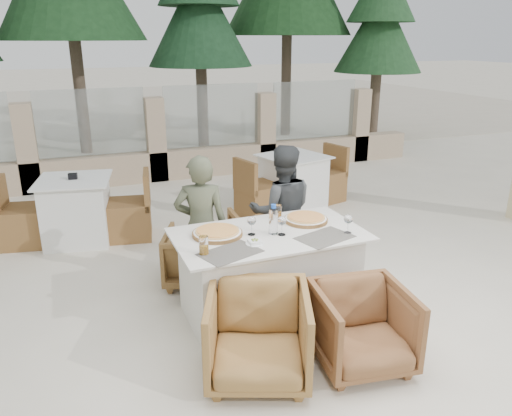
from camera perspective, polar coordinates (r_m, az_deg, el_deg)
name	(u,v)px	position (r m, az deg, el deg)	size (l,w,h in m)	color
ground	(265,316)	(4.51, 1.05, -12.21)	(80.00, 80.00, 0.00)	beige
sand_patch	(105,111)	(17.78, -16.92, 10.60)	(30.00, 16.00, 0.01)	beige
perimeter_wall_far	(155,134)	(8.63, -11.42, 8.32)	(10.00, 0.34, 1.60)	tan
pine_centre	(200,29)	(11.17, -6.45, 19.67)	(2.20, 2.20, 5.00)	#1D4425
pine_far_right	(379,41)	(12.26, 13.87, 18.02)	(1.98, 1.98, 4.50)	#234F28
dining_table	(269,275)	(4.36, 1.47, -7.61)	(1.60, 0.90, 0.77)	silver
placemat_near_left	(230,253)	(3.83, -2.97, -5.12)	(0.45, 0.30, 0.00)	#5A554D
placemat_near_right	(325,237)	(4.15, 7.87, -3.34)	(0.45, 0.30, 0.00)	#615C53
pizza_left	(217,232)	(4.16, -4.44, -2.79)	(0.42, 0.42, 0.05)	#CA5F1B
pizza_right	(306,219)	(4.49, 5.72, -1.22)	(0.39, 0.39, 0.05)	#C6531B
water_bottle	(273,219)	(4.15, 2.01, -1.30)	(0.08, 0.08, 0.26)	#B9DCF3
wine_glass_centre	(252,224)	(4.14, -0.51, -1.89)	(0.08, 0.08, 0.18)	white
wine_glass_near	(282,225)	(4.14, 2.98, -1.90)	(0.08, 0.08, 0.18)	white
wine_glass_corner	(348,223)	(4.24, 10.48, -1.69)	(0.08, 0.08, 0.18)	white
beer_glass_left	(204,245)	(3.80, -5.99, -4.27)	(0.07, 0.07, 0.15)	orange
beer_glass_right	(278,212)	(4.53, 2.55, -0.44)	(0.06, 0.06, 0.13)	#C3721B
olive_dish	(255,242)	(3.98, -0.13, -3.85)	(0.11, 0.11, 0.04)	white
armchair_far_left	(196,256)	(4.99, -6.83, -5.51)	(0.60, 0.61, 0.56)	brown
armchair_far_right	(267,240)	(5.24, 1.27, -3.72)	(0.68, 0.70, 0.64)	olive
armchair_near_left	(258,335)	(3.64, 0.23, -14.36)	(0.72, 0.74, 0.67)	olive
armchair_near_right	(362,328)	(3.85, 12.06, -13.21)	(0.66, 0.68, 0.62)	brown
diner_left	(201,227)	(4.64, -6.26, -2.13)	(0.49, 0.32, 1.35)	#4F543D
diner_right	(282,212)	(5.00, 2.97, -0.42)	(0.66, 0.51, 1.36)	#3A3D3F
bg_table_a	(77,210)	(6.30, -19.78, -0.25)	(1.64, 0.82, 0.77)	white
bg_table_b	(293,182)	(7.11, 4.25, 2.96)	(1.64, 0.82, 0.77)	white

